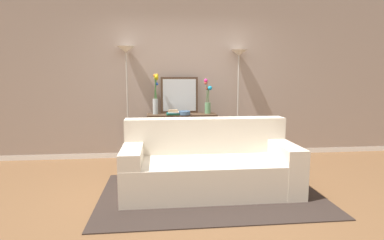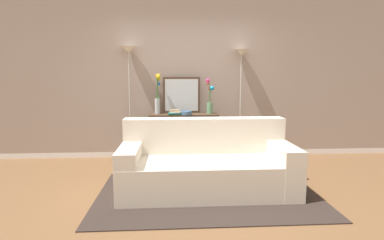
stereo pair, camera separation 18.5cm
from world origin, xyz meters
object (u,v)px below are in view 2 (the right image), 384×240
Objects in this scene: vase_tall_flowers at (158,95)px; book_stack at (175,113)px; vase_short_flowers at (210,99)px; book_row_under_console at (168,157)px; wall_mirror at (182,95)px; fruit_bowl at (186,113)px; console_table at (184,129)px; floor_lamp_right at (241,74)px; couch at (206,166)px; floor_lamp_left at (129,72)px.

vase_tall_flowers is 0.43m from book_stack.
vase_short_flowers is 1.23m from book_row_under_console.
wall_mirror reaches higher than fruit_bowl.
wall_mirror is 1.09m from book_row_under_console.
wall_mirror is (-0.03, 0.16, 0.56)m from console_table.
wall_mirror is 0.42m from vase_tall_flowers.
vase_tall_flowers is at bearing 161.39° from fruit_bowl.
floor_lamp_right is 0.69m from vase_short_flowers.
couch is at bearing -70.92° from book_row_under_console.
book_row_under_console is (0.17, -0.04, -1.06)m from vase_tall_flowers.
console_table is 0.56m from book_row_under_console.
console_table is 0.61× the size of floor_lamp_left.
book_stack is (-0.60, -0.15, -0.22)m from vase_short_flowers.
floor_lamp_right is 1.18m from fruit_bowl.
couch is 1.82m from vase_tall_flowers.
couch reaches higher than console_table.
wall_mirror reaches higher than book_row_under_console.
book_stack is (-0.16, -0.12, 0.29)m from console_table.
book_stack is at bearing 106.15° from couch.
floor_lamp_right reaches higher than vase_tall_flowers.
couch is 3.31× the size of wall_mirror.
fruit_bowl is at bearing -21.26° from book_row_under_console.
book_row_under_console is at bearing 109.08° from couch.
floor_lamp_right is at bearing 11.40° from book_stack.
book_row_under_console is (-0.24, -0.16, -1.05)m from wall_mirror.
book_row_under_console is at bearing -174.83° from floor_lamp_right.
vase_tall_flowers is 1.14× the size of vase_short_flowers.
console_table is 1.96× the size of vase_short_flowers.
console_table is 1.37m from floor_lamp_right.
fruit_bowl is (-0.42, -0.16, -0.22)m from vase_short_flowers.
fruit_bowl is 0.84m from book_row_under_console.
console_table is at bearing -173.43° from floor_lamp_right.
book_stack is 0.52× the size of book_row_under_console.
couch is 1.67m from vase_short_flowers.
floor_lamp_left is 1.04m from book_stack.
vase_short_flowers is at bearing 14.26° from book_stack.
console_table is 6.00× the size of fruit_bowl.
floor_lamp_right is at bearing 8.17° from vase_short_flowers.
book_stack is (-0.19, 0.00, 0.00)m from fruit_bowl.
console_table is 1.33m from floor_lamp_left.
vase_short_flowers is (1.36, -0.08, -0.45)m from floor_lamp_left.
vase_short_flowers is at bearing -14.08° from wall_mirror.
floor_lamp_left is 1.91m from floor_lamp_right.
floor_lamp_right is 2.79× the size of vase_tall_flowers.
floor_lamp_left is 0.62m from vase_tall_flowers.
console_table is at bearing -7.15° from floor_lamp_left.
floor_lamp_right is 1.48m from vase_tall_flowers.
floor_lamp_left is at bearing 126.22° from couch.
book_row_under_console is (-0.50, 1.44, -0.25)m from couch.
book_stack reaches higher than console_table.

